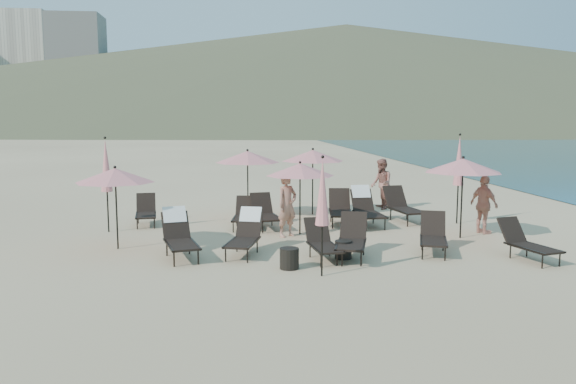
{
  "coord_description": "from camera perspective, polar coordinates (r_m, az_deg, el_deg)",
  "views": [
    {
      "loc": [
        -2.64,
        -12.51,
        3.19
      ],
      "look_at": [
        -1.09,
        3.5,
        1.1
      ],
      "focal_mm": 35.0,
      "sensor_mm": 36.0,
      "label": 1
    }
  ],
  "objects": [
    {
      "name": "lounger_8",
      "position": [
        16.59,
        -2.32,
        -2.1
      ],
      "size": [
        0.92,
        1.77,
        0.97
      ],
      "rotation": [
        0.0,
        0.0,
        0.17
      ],
      "color": "black",
      "rests_on": "ground"
    },
    {
      "name": "lounger_4",
      "position": [
        13.93,
        14.54,
        -4.26
      ],
      "size": [
        1.08,
        1.71,
        0.92
      ],
      "rotation": [
        0.0,
        0.0,
        -0.32
      ],
      "color": "black",
      "rests_on": "ground"
    },
    {
      "name": "umbrella_closed_2",
      "position": [
        16.57,
        -18.0,
        2.54
      ],
      "size": [
        0.32,
        0.32,
        2.71
      ],
      "color": "black",
      "rests_on": "ground"
    },
    {
      "name": "umbrella_closed_0",
      "position": [
        11.3,
        3.51,
        -0.06
      ],
      "size": [
        0.29,
        0.29,
        2.48
      ],
      "color": "black",
      "rests_on": "ground"
    },
    {
      "name": "beachgoer_c",
      "position": [
        16.61,
        19.29,
        -1.21
      ],
      "size": [
        0.71,
        1.04,
        1.64
      ],
      "primitive_type": "imported",
      "rotation": [
        0.0,
        0.0,
        1.93
      ],
      "color": "tan",
      "rests_on": "ground"
    },
    {
      "name": "beachgoer_b",
      "position": [
        20.27,
        9.46,
        0.82
      ],
      "size": [
        0.7,
        0.89,
        1.8
      ],
      "primitive_type": "imported",
      "rotation": [
        0.0,
        0.0,
        -1.55
      ],
      "color": "#995D4F",
      "rests_on": "ground"
    },
    {
      "name": "umbrella_open_4",
      "position": [
        18.76,
        2.53,
        3.71
      ],
      "size": [
        2.09,
        2.09,
        2.24
      ],
      "color": "black",
      "rests_on": "ground"
    },
    {
      "name": "lounger_7",
      "position": [
        16.63,
        -4.5,
        -2.25
      ],
      "size": [
        0.75,
        1.58,
        0.88
      ],
      "rotation": [
        0.0,
        0.0,
        -0.12
      ],
      "color": "black",
      "rests_on": "ground"
    },
    {
      "name": "side_table_1",
      "position": [
        13.05,
        5.64,
        -5.84
      ],
      "size": [
        0.39,
        0.39,
        0.42
      ],
      "primitive_type": "cylinder",
      "color": "black",
      "rests_on": "ground"
    },
    {
      "name": "lounger_1",
      "position": [
        13.43,
        -4.35,
        -4.2
      ],
      "size": [
        1.01,
        1.76,
        1.03
      ],
      "rotation": [
        0.0,
        0.0,
        -0.26
      ],
      "color": "black",
      "rests_on": "ground"
    },
    {
      "name": "lounger_6",
      "position": [
        17.61,
        -14.24,
        -1.89
      ],
      "size": [
        0.79,
        1.61,
        0.89
      ],
      "rotation": [
        0.0,
        0.0,
        0.13
      ],
      "color": "black",
      "rests_on": "ground"
    },
    {
      "name": "umbrella_open_3",
      "position": [
        18.18,
        -4.13,
        3.57
      ],
      "size": [
        2.08,
        2.08,
        2.24
      ],
      "color": "black",
      "rests_on": "ground"
    },
    {
      "name": "lounger_2",
      "position": [
        12.9,
        3.54,
        -5.06
      ],
      "size": [
        0.75,
        1.57,
        0.87
      ],
      "rotation": [
        0.0,
        0.0,
        0.12
      ],
      "color": "black",
      "rests_on": "ground"
    },
    {
      "name": "lounger_11",
      "position": [
        17.99,
        11.62,
        -1.38
      ],
      "size": [
        1.01,
        1.92,
        1.05
      ],
      "rotation": [
        0.0,
        0.0,
        0.18
      ],
      "color": "black",
      "rests_on": "ground"
    },
    {
      "name": "umbrella_open_0",
      "position": [
        14.3,
        -17.15,
        1.63
      ],
      "size": [
        1.93,
        1.93,
        2.07
      ],
      "color": "black",
      "rests_on": "ground"
    },
    {
      "name": "umbrella_open_1",
      "position": [
        15.44,
        1.23,
        2.29
      ],
      "size": [
        1.91,
        1.91,
        2.05
      ],
      "color": "black",
      "rests_on": "ground"
    },
    {
      "name": "lounger_3",
      "position": [
        13.13,
        6.5,
        -4.68
      ],
      "size": [
        1.07,
        1.79,
        0.96
      ],
      "rotation": [
        0.0,
        0.0,
        -0.28
      ],
      "color": "black",
      "rests_on": "ground"
    },
    {
      "name": "side_table_0",
      "position": [
        12.11,
        0.14,
        -6.76
      ],
      "size": [
        0.41,
        0.41,
        0.45
      ],
      "primitive_type": "cylinder",
      "color": "black",
      "rests_on": "ground"
    },
    {
      "name": "hotel_skyline",
      "position": [
        298.69,
        -23.69,
        10.82
      ],
      "size": [
        109.0,
        82.0,
        55.0
      ],
      "color": "beige",
      "rests_on": "ground"
    },
    {
      "name": "lounger_10",
      "position": [
        17.19,
        7.97,
        -1.52
      ],
      "size": [
        0.78,
        1.87,
        1.14
      ],
      "rotation": [
        0.0,
        0.0,
        0.06
      ],
      "color": "black",
      "rests_on": "ground"
    },
    {
      "name": "volcanic_headland",
      "position": [
        324.54,
        7.83,
        11.45
      ],
      "size": [
        690.0,
        690.0,
        55.0
      ],
      "color": "brown",
      "rests_on": "ground"
    },
    {
      "name": "lounger_9",
      "position": [
        17.28,
        5.34,
        -1.67
      ],
      "size": [
        0.89,
        1.83,
        1.01
      ],
      "rotation": [
        0.0,
        0.0,
        -0.13
      ],
      "color": "black",
      "rests_on": "ground"
    },
    {
      "name": "umbrella_closed_1",
      "position": [
        17.86,
        16.99,
        3.02
      ],
      "size": [
        0.32,
        0.32,
        2.77
      ],
      "color": "black",
      "rests_on": "ground"
    },
    {
      "name": "umbrella_open_2",
      "position": [
        15.66,
        17.35,
        2.58
      ],
      "size": [
        2.07,
        2.07,
        2.22
      ],
      "color": "black",
      "rests_on": "ground"
    },
    {
      "name": "lounger_5",
      "position": [
        13.93,
        23.1,
        -4.69
      ],
      "size": [
        0.96,
        1.64,
        0.89
      ],
      "rotation": [
        0.0,
        0.0,
        0.26
      ],
      "color": "black",
      "rests_on": "ground"
    },
    {
      "name": "ground",
      "position": [
        13.18,
        6.24,
        -6.65
      ],
      "size": [
        800.0,
        800.0,
        0.0
      ],
      "primitive_type": "plane",
      "color": "#D6BA8C",
      "rests_on": "ground"
    },
    {
      "name": "lounger_0",
      "position": [
        13.35,
        -11.02,
        -4.26
      ],
      "size": [
        1.06,
        1.85,
        1.09
      ],
      "rotation": [
        0.0,
        0.0,
        0.26
      ],
      "color": "black",
      "rests_on": "ground"
    },
    {
      "name": "beachgoer_a",
      "position": [
        15.26,
        -0.09,
        -1.34
      ],
      "size": [
        0.76,
        0.71,
        1.74
      ],
      "primitive_type": "imported",
      "rotation": [
        0.0,
        0.0,
        0.63
      ],
      "color": "#B17560",
      "rests_on": "ground"
    }
  ]
}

